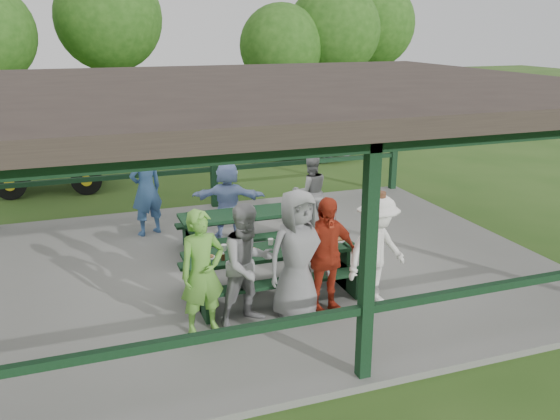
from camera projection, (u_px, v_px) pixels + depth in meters
name	position (u px, v px, depth m)	size (l,w,h in m)	color
ground	(265.00, 269.00, 10.74)	(90.00, 90.00, 0.00)	#2D5219
concrete_slab	(265.00, 266.00, 10.72)	(10.00, 8.00, 0.10)	slate
pavilion_structure	(264.00, 92.00, 9.79)	(10.60, 8.60, 3.24)	black
picnic_table_near	(271.00, 265.00, 9.39)	(2.74, 1.39, 0.75)	black
picnic_table_far	(245.00, 226.00, 11.24)	(2.45, 1.39, 0.75)	black
table_setting	(273.00, 246.00, 9.35)	(2.40, 0.45, 0.10)	white
contestant_green	(202.00, 273.00, 8.08)	(0.65, 0.43, 1.78)	#63AA3A
contestant_grey_left	(248.00, 265.00, 8.35)	(0.87, 0.68, 1.79)	gray
contestant_grey_mid	(297.00, 255.00, 8.51)	(0.94, 0.61, 1.93)	gray
contestant_red	(325.00, 256.00, 8.64)	(1.05, 0.44, 1.80)	#AC2E18
contestant_white_fedora	(377.00, 251.00, 8.92)	(1.26, 0.94, 1.79)	white
spectator_lblue	(228.00, 200.00, 11.79)	(1.48, 0.47, 1.59)	#99B2EC
spectator_blue	(146.00, 189.00, 11.96)	(0.70, 0.46, 1.92)	#3C649D
spectator_grey	(310.00, 192.00, 12.42)	(0.76, 0.59, 1.56)	#949497
pickup_truck	(276.00, 134.00, 19.81)	(2.50, 5.43, 1.51)	silver
farm_trailer	(51.00, 164.00, 15.76)	(3.97, 1.95, 1.38)	navy
tree_left	(109.00, 18.00, 23.63)	(4.24, 4.24, 6.63)	#372516
tree_mid	(281.00, 46.00, 23.20)	(3.25, 3.25, 5.09)	#372516
tree_right	(334.00, 31.00, 24.10)	(3.78, 3.78, 5.91)	#372516
tree_far_right	(371.00, 24.00, 27.18)	(4.02, 4.02, 6.28)	#372516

